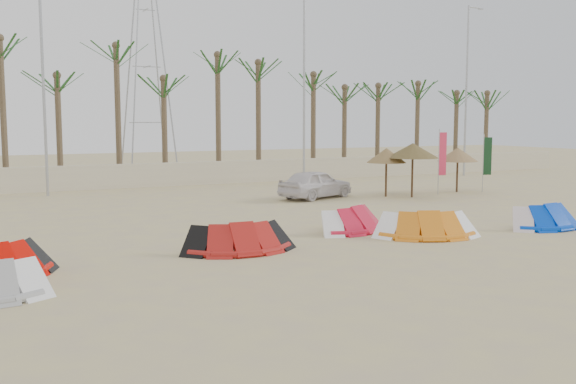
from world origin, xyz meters
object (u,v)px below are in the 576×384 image
kite_red_mid (236,236)px  parasol_right (458,155)px  kite_blue (541,215)px  kite_red_right (350,218)px  parasol_mid (413,151)px  kite_orange (421,223)px  parasol_left (386,155)px  car (316,184)px

kite_red_mid → parasol_right: bearing=29.1°
kite_blue → parasol_right: 10.87m
kite_red_mid → kite_red_right: size_ratio=0.96×
kite_blue → parasol_mid: (1.33, 8.87, 1.80)m
kite_orange → parasol_mid: bearing=54.1°
kite_orange → parasol_left: size_ratio=1.53×
kite_red_right → kite_blue: size_ratio=1.11×
kite_orange → kite_red_right: bearing=126.8°
kite_red_mid → kite_blue: size_ratio=1.06×
kite_blue → parasol_right: (4.76, 9.66, 1.50)m
kite_orange → parasol_right: (9.51, 9.19, 1.49)m
kite_orange → parasol_mid: parasol_mid is taller
kite_red_mid → kite_red_right: 4.85m
kite_red_mid → parasol_right: (15.58, 8.67, 1.49)m
parasol_mid → parasol_right: bearing=12.9°
kite_red_mid → car: car is taller
parasol_mid → kite_red_mid: bearing=-147.0°
parasol_right → kite_red_right: bearing=-146.4°
kite_red_mid → kite_blue: (10.83, -0.99, -0.00)m
kite_red_mid → parasol_right: 17.89m
car → kite_red_right: bearing=138.4°
parasol_mid → kite_red_right: bearing=-139.2°
parasol_left → parasol_right: parasol_left is taller
kite_orange → parasol_right: bearing=44.0°
kite_red_right → parasol_left: size_ratio=1.44×
car → parasol_left: bearing=-126.1°
kite_red_right → kite_orange: size_ratio=0.94×
kite_orange → kite_blue: (4.75, -0.47, -0.00)m
kite_red_mid → parasol_right: parasol_right is taller
kite_red_mid → kite_blue: bearing=-5.2°
kite_red_mid → kite_orange: 6.10m
kite_red_right → parasol_left: (6.56, 7.25, 1.56)m
kite_orange → kite_blue: size_ratio=1.18×
parasol_left → kite_red_mid: bearing=-142.3°
kite_blue → kite_red_mid: bearing=174.8°
kite_blue → parasol_mid: bearing=81.5°
kite_red_mid → parasol_mid: (12.16, 7.88, 1.80)m
parasol_left → car: (-3.31, 0.96, -1.30)m
kite_orange → kite_red_mid: bearing=175.1°
parasol_left → kite_red_right: bearing=-132.1°
kite_red_mid → kite_red_right: same height
parasol_left → parasol_right: 4.38m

